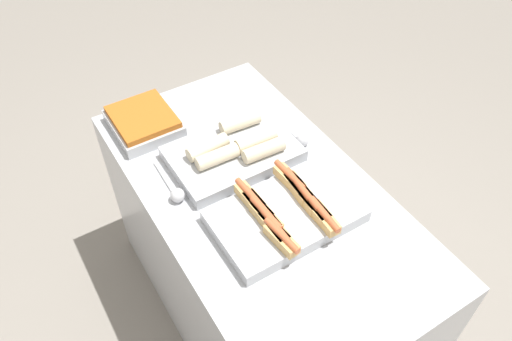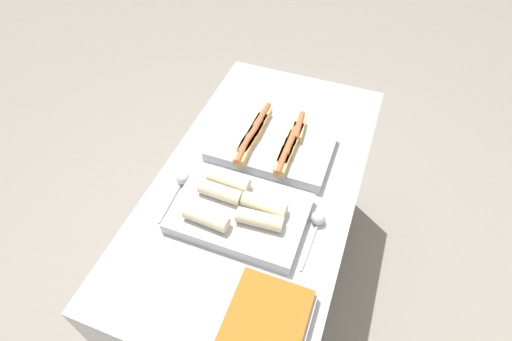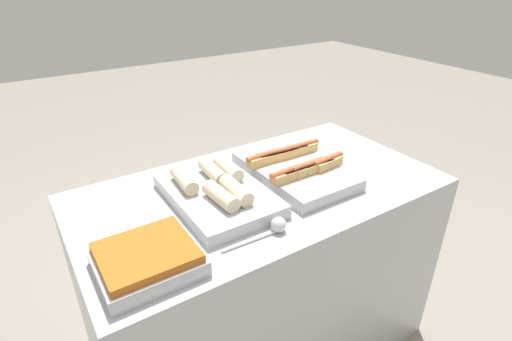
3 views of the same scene
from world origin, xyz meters
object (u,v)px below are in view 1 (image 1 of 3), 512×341
at_px(tray_side_front, 144,122).
at_px(tray_wraps, 234,151).
at_px(serving_spoon_near, 176,193).
at_px(tray_hotdogs, 286,213).
at_px(serving_spoon_far, 301,138).

bearing_deg(tray_side_front, tray_wraps, 33.06).
relative_size(tray_wraps, tray_side_front, 1.69).
bearing_deg(tray_wraps, tray_side_front, -146.94).
height_order(tray_wraps, tray_side_front, tray_wraps).
height_order(tray_wraps, serving_spoon_near, tray_wraps).
relative_size(tray_hotdogs, serving_spoon_near, 2.08).
bearing_deg(serving_spoon_far, tray_wraps, -103.09).
bearing_deg(serving_spoon_far, tray_side_front, -129.56).
bearing_deg(tray_wraps, tray_hotdogs, -0.59).
relative_size(tray_hotdogs, tray_side_front, 1.75).
xyz_separation_m(serving_spoon_near, serving_spoon_far, (-0.00, 0.54, 0.00)).
distance_m(tray_side_front, serving_spoon_near, 0.41).
xyz_separation_m(tray_hotdogs, serving_spoon_near, (-0.29, -0.27, -0.02)).
relative_size(tray_side_front, serving_spoon_far, 1.21).
xyz_separation_m(tray_hotdogs, tray_wraps, (-0.35, 0.00, -0.00)).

